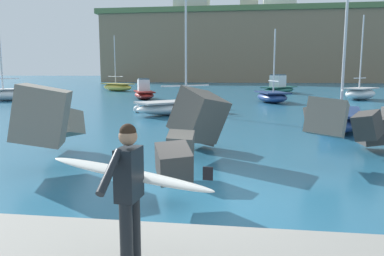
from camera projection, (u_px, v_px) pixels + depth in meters
name	position (u px, v px, depth m)	size (l,w,h in m)	color
ground_plane	(198.00, 200.00, 7.67)	(400.00, 400.00, 0.00)	#235B7A
breakwater_jetty	(249.00, 124.00, 10.15)	(32.84, 8.27, 2.67)	gray
surfer_with_board	(130.00, 185.00, 4.41)	(2.12, 1.25, 1.78)	black
boat_near_left	(117.00, 87.00, 49.31)	(5.41, 4.51, 7.16)	#EAC64C
boat_near_centre	(279.00, 88.00, 44.51)	(5.03, 6.23, 2.23)	#1E6656
boat_near_right	(272.00, 96.00, 31.45)	(3.15, 4.76, 5.96)	navy
boat_mid_centre	(180.00, 106.00, 22.90)	(5.58, 5.41, 7.82)	white
boat_mid_right	(341.00, 118.00, 16.93)	(2.95, 5.49, 7.95)	navy
boat_far_left	(360.00, 93.00, 34.40)	(4.22, 4.54, 7.50)	white
boat_far_centre	(8.00, 94.00, 33.24)	(4.78, 4.21, 7.12)	white
boat_far_right	(144.00, 93.00, 35.54)	(3.24, 4.73, 1.93)	maroon
mooring_buoy_middle	(227.00, 106.00, 25.60)	(0.44, 0.44, 0.44)	silver
mooring_buoy_outer	(137.00, 109.00, 23.76)	(0.44, 0.44, 0.44)	silver
headland_bluff	(290.00, 48.00, 99.16)	(93.55, 33.66, 17.11)	#847056
station_building_east	(249.00, 5.00, 96.28)	(4.65, 6.83, 4.19)	#B2ADA3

